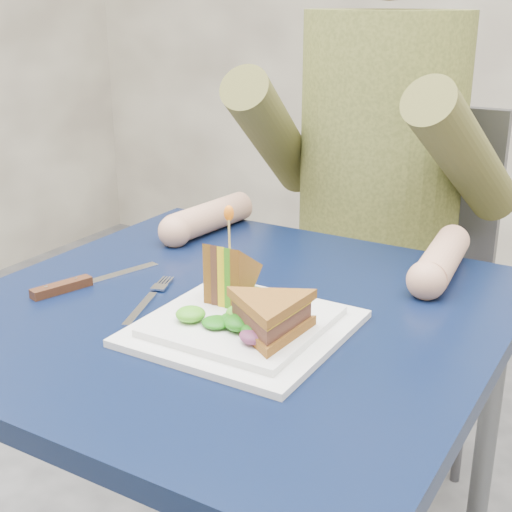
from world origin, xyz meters
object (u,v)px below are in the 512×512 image
Objects in this scene: sandwich_upright at (230,276)px; table at (231,355)px; chair at (387,280)px; fork at (147,301)px; plate at (243,325)px; knife at (73,285)px; sandwich_flat at (270,316)px; diner at (379,124)px.

table is at bearing 121.15° from sandwich_upright.
chair is 5.33× the size of fork.
knife is at bearing -179.19° from plate.
table is at bearing -90.00° from chair.
plate is at bearing 0.81° from knife.
sandwich_flat is at bearing -3.30° from knife.
knife is (-0.24, -0.62, -0.18)m from diner.
plate is (0.06, -0.06, 0.09)m from table.
diner reaches higher than knife.
sandwich_upright is at bearing 146.24° from sandwich_flat.
fork is at bearing 6.34° from knife.
sandwich_upright is 0.72× the size of fork.
fork is (-0.12, -0.03, -0.05)m from sandwich_upright.
knife is at bearing -111.49° from diner.
diner reaches higher than fork.
sandwich_upright is at bearing -89.10° from chair.
chair is 0.39m from diner.
diner reaches higher than chair.
sandwich_upright is (0.01, -0.02, 0.13)m from table.
table is 0.67m from chair.
fork is at bearing -154.88° from table.
plate is at bearing -84.39° from diner.
table is 0.61m from diner.
diner is at bearing 95.61° from plate.
knife is (-0.25, -0.05, -0.05)m from sandwich_upright.
chair is 3.58× the size of plate.
fork is (-0.17, 0.01, -0.01)m from plate.
table is 6.00× the size of sandwich_upright.
sandwich_flat is at bearing -37.22° from table.
diner is (-0.00, -0.11, 0.37)m from chair.
chair is at bearing 81.16° from fork.
chair is 0.75m from fork.
chair reaches higher than sandwich_upright.
plate is 1.20× the size of knife.
diner reaches higher than sandwich_upright.
knife is at bearing -169.03° from sandwich_upright.
diner reaches higher than table.
table is 0.81× the size of chair.
chair is at bearing 90.00° from table.
diner is at bearing 68.51° from knife.
fork is at bearing -100.45° from diner.
plate is 0.17m from fork.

